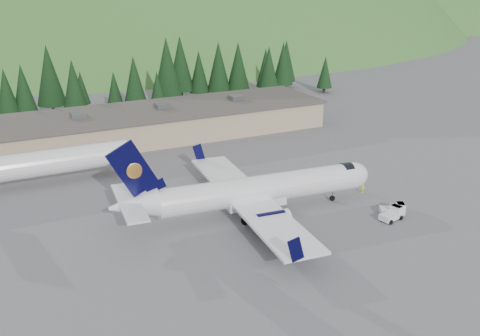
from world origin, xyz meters
name	(u,v)px	position (x,y,z in m)	size (l,w,h in m)	color
ground	(261,212)	(0.00, 0.00, 0.00)	(600.00, 600.00, 0.00)	#5A5A5F
airliner	(254,191)	(-0.99, 0.09, 3.02)	(34.17, 32.10, 11.33)	white
second_airliner	(29,164)	(-24.92, 22.00, 3.32)	(27.50, 11.00, 10.05)	white
baggage_tug_a	(392,214)	(13.44, -8.88, 0.71)	(3.23, 2.30, 1.60)	silver
baggage_tug_b	(394,209)	(14.59, -7.93, 0.70)	(3.28, 2.77, 1.56)	silver
terminal_building	(137,125)	(-5.01, 38.00, 2.62)	(71.00, 17.00, 6.10)	tan
ramp_worker	(363,186)	(15.54, -0.53, 0.94)	(0.69, 0.45, 1.89)	#F1FF21
tree_line	(91,79)	(-8.04, 60.63, 7.40)	(114.30, 17.41, 14.12)	black
hills	(164,189)	(53.34, 207.38, -82.80)	(614.00, 330.00, 300.00)	#295F20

